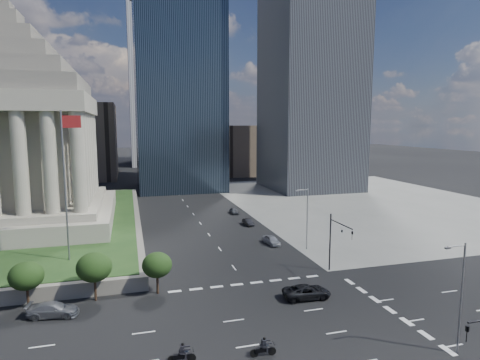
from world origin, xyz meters
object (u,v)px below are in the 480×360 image
object	(u,v)px
pickup_truck	(307,292)
parked_sedan_near	(272,240)
parked_sedan_mid	(248,222)
suv_grey	(53,310)
street_lamp_south	(460,292)
flagpole	(66,177)
parked_sedan_far	(234,211)
traffic_signal_ne	(337,237)
motorcycle_lead	(263,347)
street_lamp_north	(306,215)
motorcycle_trail	(182,353)
war_memorial	(9,117)

from	to	relation	value
pickup_truck	parked_sedan_near	world-z (taller)	pickup_truck
parked_sedan_near	parked_sedan_mid	xyz separation A→B (m)	(0.00, 13.66, -0.12)
suv_grey	parked_sedan_near	xyz separation A→B (m)	(30.97, 18.18, -0.01)
street_lamp_south	flagpole	bearing A→B (deg)	139.53
parked_sedan_far	traffic_signal_ne	bearing A→B (deg)	-85.35
flagpole	suv_grey	bearing A→B (deg)	-90.64
suv_grey	flagpole	bearing A→B (deg)	8.64
pickup_truck	parked_sedan_far	size ratio (longest dim) A/B	1.49
parked_sedan_mid	motorcycle_lead	world-z (taller)	motorcycle_lead
street_lamp_north	parked_sedan_mid	xyz separation A→B (m)	(-4.33, 17.84, -5.03)
traffic_signal_ne	pickup_truck	bearing A→B (deg)	-140.36
flagpole	motorcycle_lead	world-z (taller)	flagpole
parked_sedan_mid	parked_sedan_far	distance (m)	11.03
parked_sedan_mid	parked_sedan_far	xyz separation A→B (m)	(0.00, 11.03, 0.01)
parked_sedan_mid	parked_sedan_far	world-z (taller)	parked_sedan_far
motorcycle_lead	motorcycle_trail	size ratio (longest dim) A/B	0.97
street_lamp_south	parked_sedan_mid	world-z (taller)	street_lamp_south
parked_sedan_far	motorcycle_lead	xyz separation A→B (m)	(-12.16, -55.73, 0.24)
parked_sedan_mid	traffic_signal_ne	bearing A→B (deg)	-86.28
street_lamp_south	parked_sedan_far	distance (m)	60.23
flagpole	parked_sedan_near	bearing A→B (deg)	9.55
suv_grey	motorcycle_lead	bearing A→B (deg)	-115.08
suv_grey	parked_sedan_mid	world-z (taller)	suv_grey
flagpole	motorcycle_lead	distance (m)	34.17
war_memorial	street_lamp_north	bearing A→B (deg)	-25.92
flagpole	street_lamp_south	xyz separation A→B (m)	(35.16, -30.00, -7.45)
traffic_signal_ne	motorcycle_lead	size ratio (longest dim) A/B	3.38
war_memorial	pickup_truck	world-z (taller)	war_memorial
war_memorial	parked_sedan_far	size ratio (longest dim) A/B	10.40
flagpole	parked_sedan_near	size ratio (longest dim) A/B	4.57
suv_grey	motorcycle_trail	size ratio (longest dim) A/B	2.14
traffic_signal_ne	motorcycle_trail	world-z (taller)	traffic_signal_ne
pickup_truck	suv_grey	size ratio (longest dim) A/B	1.07
parked_sedan_near	traffic_signal_ne	bearing A→B (deg)	-84.09
street_lamp_south	motorcycle_trail	xyz separation A→B (m)	(-23.43, 5.04, -4.76)
war_memorial	street_lamp_south	size ratio (longest dim) A/B	3.90
flagpole	pickup_truck	distance (m)	34.06
flagpole	street_lamp_north	bearing A→B (deg)	1.63
street_lamp_south	parked_sedan_mid	bearing A→B (deg)	95.06
flagpole	motorcycle_lead	size ratio (longest dim) A/B	8.46
parked_sedan_near	motorcycle_trail	distance (m)	35.69
suv_grey	parked_sedan_far	distance (m)	52.89
parked_sedan_near	street_lamp_north	bearing A→B (deg)	-50.85
war_memorial	parked_sedan_far	distance (m)	48.11
traffic_signal_ne	motorcycle_lead	world-z (taller)	traffic_signal_ne
parked_sedan_near	war_memorial	bearing A→B (deg)	149.54
motorcycle_lead	motorcycle_trail	xyz separation A→B (m)	(-6.94, 0.90, 0.02)
street_lamp_north	parked_sedan_far	bearing A→B (deg)	98.53
street_lamp_north	pickup_truck	bearing A→B (deg)	-114.49
parked_sedan_mid	pickup_truck	bearing A→B (deg)	-98.76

